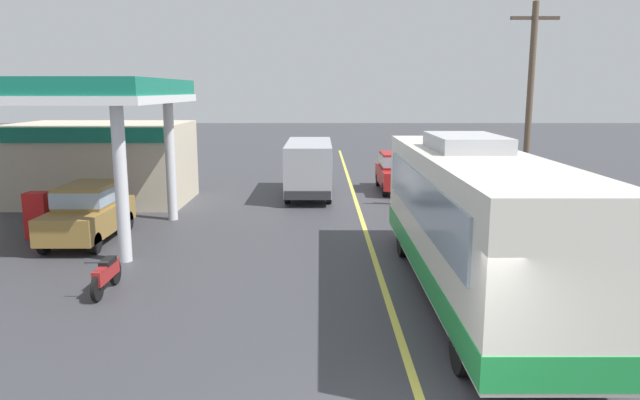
{
  "coord_description": "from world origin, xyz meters",
  "views": [
    {
      "loc": [
        -1.56,
        -6.75,
        4.75
      ],
      "look_at": [
        -1.5,
        10.0,
        1.6
      ],
      "focal_mm": 32.84,
      "sensor_mm": 36.0,
      "label": 1
    }
  ],
  "objects_px": {
    "car_at_pump": "(86,210)",
    "pedestrian_near_pump": "(102,204)",
    "coach_bus_main": "(471,223)",
    "motorcycle_parked_forecourt": "(104,274)",
    "car_trailing_behind_bus": "(395,170)",
    "minibus_opposing_lane": "(307,163)"
  },
  "relations": [
    {
      "from": "motorcycle_parked_forecourt",
      "to": "car_trailing_behind_bus",
      "type": "bearing_deg",
      "value": 58.6
    },
    {
      "from": "car_at_pump",
      "to": "motorcycle_parked_forecourt",
      "type": "distance_m",
      "value": 5.45
    },
    {
      "from": "car_at_pump",
      "to": "motorcycle_parked_forecourt",
      "type": "relative_size",
      "value": 2.33
    },
    {
      "from": "motorcycle_parked_forecourt",
      "to": "pedestrian_near_pump",
      "type": "relative_size",
      "value": 1.08
    },
    {
      "from": "coach_bus_main",
      "to": "car_at_pump",
      "type": "xyz_separation_m",
      "value": [
        -10.92,
        5.08,
        -0.71
      ]
    },
    {
      "from": "minibus_opposing_lane",
      "to": "car_trailing_behind_bus",
      "type": "bearing_deg",
      "value": 16.84
    },
    {
      "from": "coach_bus_main",
      "to": "car_at_pump",
      "type": "bearing_deg",
      "value": 155.06
    },
    {
      "from": "car_at_pump",
      "to": "car_trailing_behind_bus",
      "type": "bearing_deg",
      "value": 40.52
    },
    {
      "from": "pedestrian_near_pump",
      "to": "car_at_pump",
      "type": "bearing_deg",
      "value": -91.4
    },
    {
      "from": "minibus_opposing_lane",
      "to": "pedestrian_near_pump",
      "type": "height_order",
      "value": "minibus_opposing_lane"
    },
    {
      "from": "motorcycle_parked_forecourt",
      "to": "pedestrian_near_pump",
      "type": "xyz_separation_m",
      "value": [
        -2.26,
        6.16,
        0.49
      ]
    },
    {
      "from": "car_at_pump",
      "to": "pedestrian_near_pump",
      "type": "height_order",
      "value": "car_at_pump"
    },
    {
      "from": "car_trailing_behind_bus",
      "to": "car_at_pump",
      "type": "bearing_deg",
      "value": -139.48
    },
    {
      "from": "minibus_opposing_lane",
      "to": "motorcycle_parked_forecourt",
      "type": "xyz_separation_m",
      "value": [
        -4.58,
        -13.11,
        -1.03
      ]
    },
    {
      "from": "pedestrian_near_pump",
      "to": "car_trailing_behind_bus",
      "type": "bearing_deg",
      "value": 36.64
    },
    {
      "from": "car_at_pump",
      "to": "motorcycle_parked_forecourt",
      "type": "xyz_separation_m",
      "value": [
        2.3,
        -4.91,
        -0.57
      ]
    },
    {
      "from": "motorcycle_parked_forecourt",
      "to": "coach_bus_main",
      "type": "bearing_deg",
      "value": -1.09
    },
    {
      "from": "car_at_pump",
      "to": "pedestrian_near_pump",
      "type": "bearing_deg",
      "value": 88.6
    },
    {
      "from": "coach_bus_main",
      "to": "pedestrian_near_pump",
      "type": "relative_size",
      "value": 6.65
    },
    {
      "from": "coach_bus_main",
      "to": "motorcycle_parked_forecourt",
      "type": "relative_size",
      "value": 6.13
    },
    {
      "from": "minibus_opposing_lane",
      "to": "pedestrian_near_pump",
      "type": "distance_m",
      "value": 9.77
    },
    {
      "from": "coach_bus_main",
      "to": "minibus_opposing_lane",
      "type": "relative_size",
      "value": 1.8
    }
  ]
}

